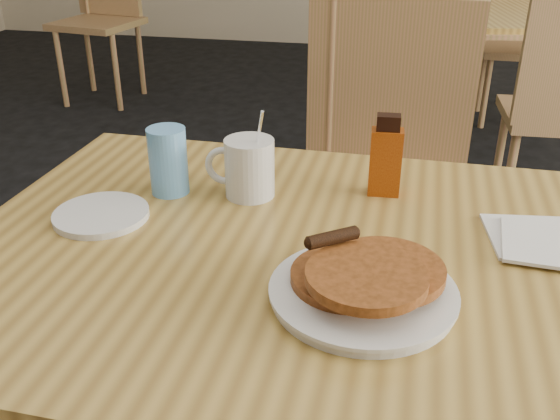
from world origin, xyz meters
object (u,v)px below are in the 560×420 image
object	(u,v)px
pancake_plate	(364,284)
syrup_bottle	(386,158)
chair_wall_extra	(102,2)
blue_tumbler	(168,161)
main_table	(343,274)
chair_main_far	(383,159)
chair_neighbor_far	(519,30)
neighbor_table	(546,21)
coffee_mug	(248,167)

from	to	relation	value
pancake_plate	syrup_bottle	bearing A→B (deg)	89.21
chair_wall_extra	blue_tumbler	xyz separation A→B (m)	(1.58, -2.88, 0.19)
pancake_plate	syrup_bottle	size ratio (longest dim) A/B	1.70
main_table	syrup_bottle	size ratio (longest dim) A/B	8.50
chair_main_far	syrup_bottle	size ratio (longest dim) A/B	6.62
pancake_plate	chair_neighbor_far	bearing A→B (deg)	78.94
chair_neighbor_far	pancake_plate	distance (m)	3.32
chair_neighbor_far	syrup_bottle	size ratio (longest dim) A/B	5.79
syrup_bottle	blue_tumbler	bearing A→B (deg)	-172.52
neighbor_table	syrup_bottle	world-z (taller)	syrup_bottle
chair_wall_extra	pancake_plate	distance (m)	3.72
neighbor_table	chair_main_far	size ratio (longest dim) A/B	1.37
main_table	coffee_mug	size ratio (longest dim) A/B	7.62
chair_wall_extra	blue_tumbler	size ratio (longest dim) A/B	8.29
syrup_bottle	blue_tumbler	world-z (taller)	syrup_bottle
pancake_plate	coffee_mug	bearing A→B (deg)	129.46
chair_main_far	coffee_mug	distance (m)	0.65
main_table	neighbor_table	world-z (taller)	same
coffee_mug	main_table	bearing A→B (deg)	-53.37
chair_neighbor_far	chair_main_far	bearing A→B (deg)	-104.12
neighbor_table	chair_wall_extra	distance (m)	2.69
syrup_bottle	chair_neighbor_far	bearing A→B (deg)	74.20
coffee_mug	syrup_bottle	bearing A→B (deg)	0.87
neighbor_table	coffee_mug	bearing A→B (deg)	-111.55
main_table	syrup_bottle	bearing A→B (deg)	78.76
neighbor_table	syrup_bottle	bearing A→B (deg)	-106.31
main_table	blue_tumbler	distance (m)	0.39
pancake_plate	blue_tumbler	distance (m)	0.48
neighbor_table	pancake_plate	xyz separation A→B (m)	(-0.64, -2.53, 0.07)
chair_main_far	chair_neighbor_far	size ratio (longest dim) A/B	1.14
chair_neighbor_far	chair_wall_extra	bearing A→B (deg)	-176.72
pancake_plate	chair_wall_extra	bearing A→B (deg)	122.00
coffee_mug	blue_tumbler	xyz separation A→B (m)	(-0.15, -0.02, 0.01)
syrup_bottle	neighbor_table	bearing A→B (deg)	70.17
neighbor_table	blue_tumbler	world-z (taller)	blue_tumbler
neighbor_table	chair_main_far	bearing A→B (deg)	-111.67
main_table	coffee_mug	xyz separation A→B (m)	(-0.20, 0.17, 0.10)
pancake_plate	neighbor_table	bearing A→B (deg)	75.76
neighbor_table	blue_tumbler	xyz separation A→B (m)	(-1.03, -2.25, 0.10)
main_table	blue_tumbler	bearing A→B (deg)	155.96
chair_neighbor_far	main_table	bearing A→B (deg)	-100.99
main_table	pancake_plate	world-z (taller)	pancake_plate
pancake_plate	coffee_mug	xyz separation A→B (m)	(-0.24, 0.29, 0.03)
chair_wall_extra	syrup_bottle	bearing A→B (deg)	-45.26
neighbor_table	coffee_mug	xyz separation A→B (m)	(-0.88, -2.23, 0.10)
main_table	neighbor_table	xyz separation A→B (m)	(0.68, 2.41, -0.00)
main_table	chair_main_far	bearing A→B (deg)	88.13
pancake_plate	syrup_bottle	distance (m)	0.35
chair_neighbor_far	coffee_mug	xyz separation A→B (m)	(-0.88, -2.96, 0.28)
chair_neighbor_far	chair_wall_extra	world-z (taller)	chair_wall_extra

